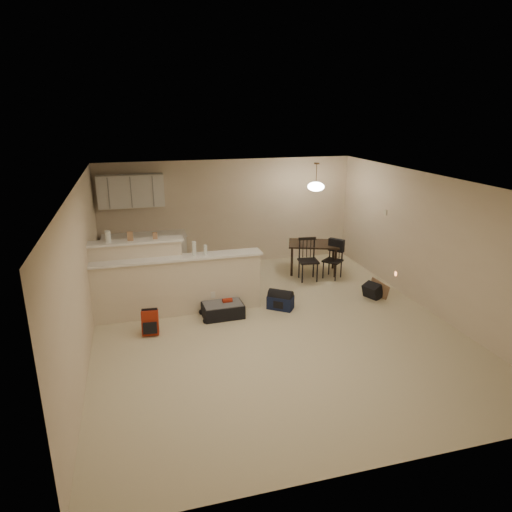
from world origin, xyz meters
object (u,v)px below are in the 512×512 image
object	(u,v)px
dining_chair_near	(308,260)
dining_chair_far	(333,260)
black_daypack	(372,291)
red_backpack	(150,323)
dining_table	(313,247)
suitcase	(223,310)
pendant_lamp	(316,186)
navy_duffel	(280,302)

from	to	relation	value
dining_chair_near	dining_chair_far	xyz separation A→B (m)	(0.57, -0.02, -0.04)
black_daypack	red_backpack	bearing A→B (deg)	73.17
dining_table	dining_chair_far	distance (m)	0.57
dining_table	suitcase	size ratio (longest dim) A/B	1.80
suitcase	black_daypack	bearing A→B (deg)	-0.76
dining_table	suitcase	bearing A→B (deg)	-123.78
dining_table	dining_chair_far	world-z (taller)	dining_chair_far
dining_chair_near	dining_chair_far	bearing A→B (deg)	5.15
pendant_lamp	suitcase	bearing A→B (deg)	-144.05
suitcase	red_backpack	size ratio (longest dim) A/B	1.76
dining_chair_far	suitcase	xyz separation A→B (m)	(-2.74, -1.32, -0.30)
dining_table	suitcase	world-z (taller)	dining_table
pendant_lamp	black_daypack	bearing A→B (deg)	-71.70
dining_chair_far	dining_chair_near	bearing A→B (deg)	-131.22
suitcase	navy_duffel	size ratio (longest dim) A/B	1.53
dining_table	navy_duffel	bearing A→B (deg)	-107.65
black_daypack	navy_duffel	bearing A→B (deg)	68.28
red_backpack	black_daypack	xyz separation A→B (m)	(4.34, 0.41, -0.06)
dining_chair_far	suitcase	world-z (taller)	dining_chair_far
pendant_lamp	navy_duffel	size ratio (longest dim) A/B	1.31
dining_table	black_daypack	xyz separation A→B (m)	(0.57, -1.73, -0.47)
dining_table	black_daypack	distance (m)	1.88
dining_chair_near	pendant_lamp	bearing A→B (deg)	63.59
red_backpack	pendant_lamp	bearing A→B (deg)	34.94
dining_table	black_daypack	size ratio (longest dim) A/B	4.02
dining_chair_near	dining_chair_far	size ratio (longest dim) A/B	1.10
dining_table	red_backpack	bearing A→B (deg)	-130.22
pendant_lamp	dining_chair_near	size ratio (longest dim) A/B	0.67
dining_chair_far	pendant_lamp	bearing A→B (deg)	170.43
dining_chair_far	navy_duffel	world-z (taller)	dining_chair_far
dining_table	suitcase	xyz separation A→B (m)	(-2.47, -1.79, -0.49)
dining_table	navy_duffel	world-z (taller)	dining_table
dining_table	red_backpack	distance (m)	4.35
dining_chair_far	red_backpack	bearing A→B (deg)	-107.07
suitcase	black_daypack	world-z (taller)	black_daypack
dining_table	dining_chair_far	xyz separation A→B (m)	(0.27, -0.47, -0.19)
navy_duffel	black_daypack	distance (m)	1.93
dining_chair_near	black_daypack	size ratio (longest dim) A/B	2.87
dining_table	red_backpack	world-z (taller)	dining_table
dining_chair_near	suitcase	xyz separation A→B (m)	(-2.17, -1.34, -0.34)
navy_duffel	black_daypack	size ratio (longest dim) A/B	1.46
pendant_lamp	suitcase	world-z (taller)	pendant_lamp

